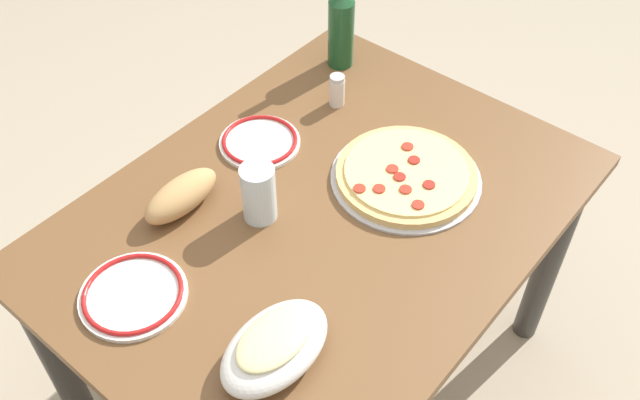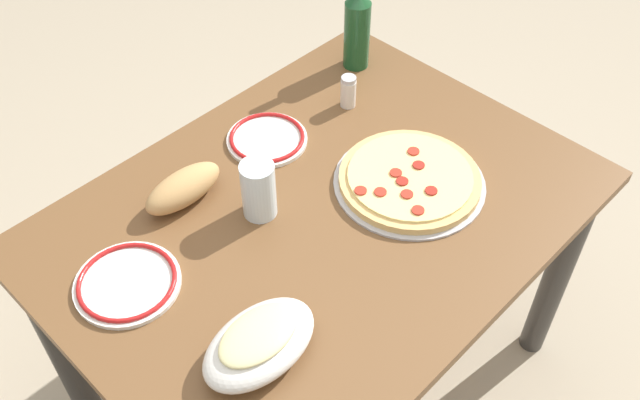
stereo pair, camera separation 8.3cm
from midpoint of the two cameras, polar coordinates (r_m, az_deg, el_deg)
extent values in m
plane|color=tan|center=(2.17, 1.13, -13.95)|extent=(8.00, 8.00, 0.00)
cube|color=brown|center=(1.59, 1.49, -1.16)|extent=(1.19, 0.88, 0.03)
cylinder|color=#33302D|center=(2.31, 3.52, 4.63)|extent=(0.07, 0.07, 0.70)
cylinder|color=#33302D|center=(1.91, -18.86, -11.08)|extent=(0.07, 0.07, 0.70)
cylinder|color=#33302D|center=(2.06, 19.59, -5.53)|extent=(0.07, 0.07, 0.70)
cylinder|color=#B7B7BC|center=(1.65, 8.58, 1.31)|extent=(0.35, 0.35, 0.01)
cylinder|color=#DBB26B|center=(1.64, 8.62, 1.61)|extent=(0.33, 0.33, 0.02)
cylinder|color=#EFD684|center=(1.64, 8.67, 1.91)|extent=(0.29, 0.29, 0.01)
cylinder|color=#B22D1E|center=(1.56, 9.36, -0.86)|extent=(0.03, 0.03, 0.00)
cylinder|color=maroon|center=(1.60, 10.35, 0.69)|extent=(0.03, 0.03, 0.00)
cylinder|color=#B22D1E|center=(1.58, 4.77, 0.71)|extent=(0.03, 0.03, 0.00)
cylinder|color=#B22D1E|center=(1.58, 6.35, 0.60)|extent=(0.03, 0.03, 0.00)
cylinder|color=#B22D1E|center=(1.58, 8.46, 0.42)|extent=(0.03, 0.03, 0.00)
cylinder|color=maroon|center=(1.66, 9.32, 2.73)|extent=(0.03, 0.03, 0.00)
cylinder|color=#B22D1E|center=(1.63, 7.54, 2.13)|extent=(0.03, 0.03, 0.00)
cylinder|color=#B22D1E|center=(1.69, 8.89, 3.84)|extent=(0.03, 0.03, 0.00)
cylinder|color=maroon|center=(1.61, 8.06, 1.46)|extent=(0.03, 0.03, 0.00)
ellipsoid|color=white|center=(1.33, -3.05, -11.46)|extent=(0.24, 0.15, 0.07)
ellipsoid|color=#AD2819|center=(1.32, -3.07, -11.18)|extent=(0.20, 0.12, 0.03)
ellipsoid|color=beige|center=(1.30, -3.10, -10.75)|extent=(0.17, 0.10, 0.02)
cylinder|color=#194723|center=(1.94, 4.22, 13.01)|extent=(0.07, 0.07, 0.19)
cylinder|color=silver|center=(1.53, -3.39, 0.79)|extent=(0.08, 0.08, 0.14)
cylinder|color=white|center=(1.48, -13.59, -6.57)|extent=(0.22, 0.22, 0.01)
torus|color=red|center=(1.48, -13.65, -6.39)|extent=(0.20, 0.20, 0.01)
cylinder|color=white|center=(1.74, -2.89, 4.81)|extent=(0.20, 0.20, 0.01)
torus|color=red|center=(1.74, -2.90, 5.01)|extent=(0.18, 0.18, 0.01)
ellipsoid|color=tan|center=(1.60, -9.43, 0.90)|extent=(0.20, 0.08, 0.07)
cylinder|color=silver|center=(1.83, 3.58, 8.49)|extent=(0.04, 0.04, 0.07)
cylinder|color=#B7B7BC|center=(1.80, 3.64, 9.58)|extent=(0.04, 0.04, 0.01)
camera|label=1|loc=(0.04, -88.48, 1.59)|focal=40.01mm
camera|label=2|loc=(0.04, 91.52, -1.59)|focal=40.01mm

